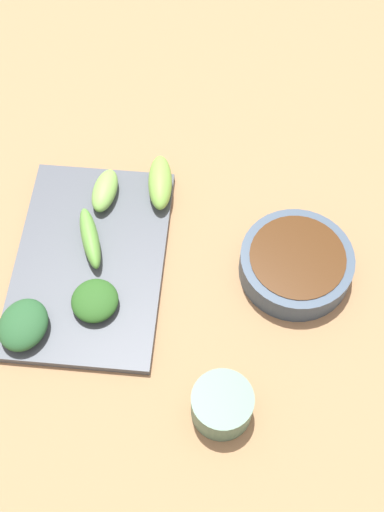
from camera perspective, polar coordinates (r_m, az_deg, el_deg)
tabletop at (r=0.88m, az=-2.81°, el=-0.15°), size 2.10×2.10×0.02m
sauce_bowl at (r=0.85m, az=8.82°, el=-0.62°), size 0.14×0.14×0.04m
serving_plate at (r=0.87m, az=-8.63°, el=-0.45°), size 0.19×0.28×0.01m
broccoli_leafy_0 at (r=0.82m, az=-8.25°, el=-3.77°), size 0.07×0.07×0.02m
broccoli_stalk_1 at (r=0.90m, az=-7.41°, el=5.53°), size 0.04×0.07×0.03m
broccoli_stalk_2 at (r=0.86m, az=-8.67°, el=1.35°), size 0.05×0.09×0.03m
broccoli_leafy_3 at (r=0.82m, az=-14.14°, el=-5.68°), size 0.07×0.08×0.03m
broccoli_stalk_4 at (r=0.90m, az=-2.72°, el=6.26°), size 0.04×0.09×0.03m
tea_cup at (r=0.77m, az=2.56°, el=-12.52°), size 0.07×0.07×0.05m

